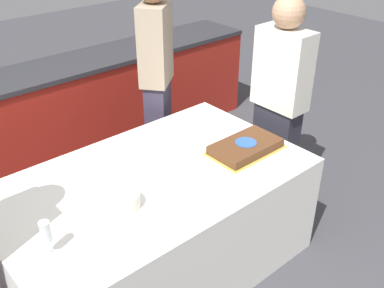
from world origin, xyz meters
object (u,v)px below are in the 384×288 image
object	(u,v)px
cake	(246,147)
plate_stack	(122,200)
person_cutting_cake	(157,80)
wine_glass	(46,233)
person_seated_right	(279,104)

from	to	relation	value
cake	plate_stack	bearing A→B (deg)	177.98
cake	person_cutting_cake	bearing A→B (deg)	90.00
plate_stack	wine_glass	xyz separation A→B (m)	(-0.46, -0.08, 0.09)
person_seated_right	plate_stack	bearing A→B (deg)	-84.84
cake	person_cutting_cake	world-z (taller)	person_cutting_cake
plate_stack	wine_glass	world-z (taller)	wine_glass
plate_stack	person_seated_right	size ratio (longest dim) A/B	0.12
cake	wine_glass	bearing A→B (deg)	-178.14
cake	person_seated_right	bearing A→B (deg)	17.44
plate_stack	person_seated_right	distance (m)	1.48
wine_glass	person_seated_right	size ratio (longest dim) A/B	0.12
cake	plate_stack	distance (m)	0.94
wine_glass	person_seated_right	distance (m)	1.94
plate_stack	wine_glass	bearing A→B (deg)	-170.31
cake	person_seated_right	xyz separation A→B (m)	(0.53, 0.17, 0.09)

